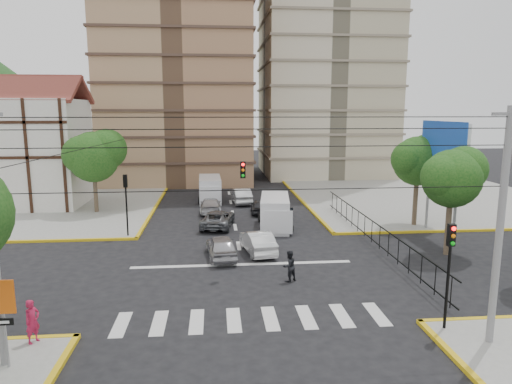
{
  "coord_description": "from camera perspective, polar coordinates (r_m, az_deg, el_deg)",
  "views": [
    {
      "loc": [
        -1.51,
        -24.52,
        8.97
      ],
      "look_at": [
        1.0,
        3.13,
        4.0
      ],
      "focal_mm": 32.0,
      "sensor_mm": 36.0,
      "label": 1
    }
  ],
  "objects": [
    {
      "name": "van_right_lane",
      "position": [
        35.09,
        2.43,
        -2.68
      ],
      "size": [
        2.78,
        5.63,
        2.43
      ],
      "rotation": [
        0.0,
        0.0,
        -0.13
      ],
      "color": "silver",
      "rests_on": "ground"
    },
    {
      "name": "traffic_light_se",
      "position": [
        20.02,
        23.03,
        -7.7
      ],
      "size": [
        0.28,
        0.22,
        4.4
      ],
      "color": "black",
      "rests_on": "ground"
    },
    {
      "name": "ground",
      "position": [
        26.16,
        -1.59,
        -9.91
      ],
      "size": [
        160.0,
        160.0,
        0.0
      ],
      "primitive_type": "plane",
      "color": "black",
      "rests_on": "ground"
    },
    {
      "name": "car_silver_rear_left",
      "position": [
        40.75,
        -5.7,
        -1.68
      ],
      "size": [
        1.86,
        4.54,
        1.32
      ],
      "primitive_type": "imported",
      "rotation": [
        0.0,
        0.0,
        3.14
      ],
      "color": "silver",
      "rests_on": "ground"
    },
    {
      "name": "car_white_front_right",
      "position": [
        29.29,
        0.2,
        -6.22
      ],
      "size": [
        2.2,
        4.54,
        1.43
      ],
      "primitive_type": "imported",
      "rotation": [
        0.0,
        0.0,
        3.3
      ],
      "color": "white",
      "rests_on": "ground"
    },
    {
      "name": "crosswalk_stripes",
      "position": [
        20.63,
        -0.49,
        -15.6
      ],
      "size": [
        12.0,
        2.4,
        0.01
      ],
      "primitive_type": "cube",
      "color": "silver",
      "rests_on": "ground"
    },
    {
      "name": "traffic_light_nw",
      "position": [
        33.45,
        -15.95,
        -0.34
      ],
      "size": [
        0.28,
        0.22,
        4.4
      ],
      "color": "black",
      "rests_on": "ground"
    },
    {
      "name": "car_silver_front_left",
      "position": [
        28.39,
        -4.35,
        -6.8
      ],
      "size": [
        2.13,
        4.34,
        1.42
      ],
      "primitive_type": "imported",
      "rotation": [
        0.0,
        0.0,
        3.25
      ],
      "color": "#AAA9AE",
      "rests_on": "ground"
    },
    {
      "name": "van_left_lane",
      "position": [
        45.67,
        -5.77,
        0.26
      ],
      "size": [
        2.25,
        5.41,
        2.42
      ],
      "rotation": [
        0.0,
        0.0,
        0.02
      ],
      "color": "silver",
      "rests_on": "ground"
    },
    {
      "name": "tree_park_a",
      "position": [
        30.54,
        23.41,
        1.86
      ],
      "size": [
        4.41,
        3.6,
        6.83
      ],
      "color": "#473828",
      "rests_on": "ground"
    },
    {
      "name": "stop_line",
      "position": [
        27.28,
        -1.75,
        -9.04
      ],
      "size": [
        13.0,
        0.4,
        0.01
      ],
      "primitive_type": "cube",
      "color": "silver",
      "rests_on": "ground"
    },
    {
      "name": "car_white_rear_right",
      "position": [
        44.71,
        -1.85,
        -0.45
      ],
      "size": [
        1.97,
        4.7,
        1.51
      ],
      "primitive_type": "imported",
      "rotation": [
        0.0,
        0.0,
        3.23
      ],
      "color": "silver",
      "rests_on": "ground"
    },
    {
      "name": "car_grey_mid_left",
      "position": [
        35.7,
        -4.79,
        -3.34
      ],
      "size": [
        2.98,
        5.11,
        1.34
      ],
      "primitive_type": "imported",
      "rotation": [
        0.0,
        0.0,
        2.98
      ],
      "color": "slate",
      "rests_on": "ground"
    },
    {
      "name": "billboard",
      "position": [
        34.57,
        22.4,
        4.45
      ],
      "size": [
        0.36,
        6.2,
        8.1
      ],
      "color": "slate",
      "rests_on": "ground"
    },
    {
      "name": "district_sign",
      "position": [
        18.14,
        -29.17,
        -12.25
      ],
      "size": [
        0.9,
        0.12,
        3.2
      ],
      "color": "slate",
      "rests_on": "ground"
    },
    {
      "name": "sidewalk_nw",
      "position": [
        49.02,
        -27.26,
        -1.45
      ],
      "size": [
        26.0,
        26.0,
        0.15
      ],
      "primitive_type": "cube",
      "color": "gray",
      "rests_on": "ground"
    },
    {
      "name": "tudor_building",
      "position": [
        47.98,
        -26.65,
        4.63
      ],
      "size": [
        10.8,
        8.05,
        12.23
      ],
      "color": "silver",
      "rests_on": "ground"
    },
    {
      "name": "sidewalk_ne",
      "position": [
        50.24,
        20.25,
        -0.69
      ],
      "size": [
        26.0,
        26.0,
        0.15
      ],
      "primitive_type": "cube",
      "color": "gray",
      "rests_on": "ground"
    },
    {
      "name": "pedestrian_crosswalk",
      "position": [
        24.55,
        4.16,
        -9.22
      ],
      "size": [
        1.03,
        0.97,
        1.68
      ],
      "primitive_type": "imported",
      "rotation": [
        0.0,
        0.0,
        3.69
      ],
      "color": "black",
      "rests_on": "ground"
    },
    {
      "name": "park_fence",
      "position": [
        32.15,
        14.21,
        -6.38
      ],
      "size": [
        0.1,
        22.5,
        1.66
      ],
      "primitive_type": null,
      "color": "black",
      "rests_on": "ground"
    },
    {
      "name": "utility_pole_se",
      "position": [
        19.21,
        28.21,
        -3.71
      ],
      "size": [
        1.4,
        0.28,
        9.0
      ],
      "color": "slate",
      "rests_on": "ground"
    },
    {
      "name": "pedestrian_sw_corner",
      "position": [
        20.08,
        -26.16,
        -14.31
      ],
      "size": [
        0.67,
        0.75,
        1.72
      ],
      "primitive_type": "imported",
      "rotation": [
        0.0,
        0.0,
        1.04
      ],
      "color": "#B51B43",
      "rests_on": "sidewalk_sw"
    },
    {
      "name": "tree_tudor",
      "position": [
        42.02,
        -19.55,
        4.44
      ],
      "size": [
        5.39,
        4.4,
        7.43
      ],
      "color": "#473828",
      "rests_on": "ground"
    },
    {
      "name": "car_darkgrey_mid_right",
      "position": [
        40.31,
        0.44,
        -1.81
      ],
      "size": [
        1.66,
        3.72,
        1.24
      ],
      "primitive_type": "imported",
      "rotation": [
        0.0,
        0.0,
        3.09
      ],
      "color": "#262629",
      "rests_on": "ground"
    },
    {
      "name": "tree_park_c",
      "position": [
        37.17,
        19.7,
        3.94
      ],
      "size": [
        4.65,
        3.8,
        7.25
      ],
      "color": "#473828",
      "rests_on": "ground"
    },
    {
      "name": "traffic_light_hanging",
      "position": [
        22.75,
        -1.34,
        2.4
      ],
      "size": [
        18.0,
        9.12,
        0.92
      ],
      "color": "black",
      "rests_on": "ground"
    }
  ]
}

